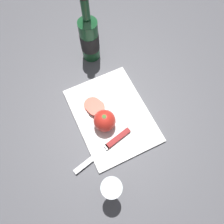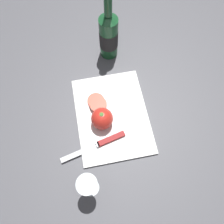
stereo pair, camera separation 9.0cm
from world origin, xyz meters
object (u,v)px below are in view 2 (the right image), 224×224
whole_tomato (102,119)px  knife (106,141)px  wine_bottle (109,35)px  wine_glass (88,185)px  tomato_slice_stack_near (97,102)px

whole_tomato → knife: whole_tomato is taller
wine_bottle → whole_tomato: size_ratio=3.72×
wine_bottle → wine_glass: wine_bottle is taller
wine_glass → whole_tomato: size_ratio=1.81×
knife → whole_tomato: bearing=-104.1°
whole_tomato → knife: bearing=178.8°
wine_bottle → whole_tomato: (-0.36, 0.09, -0.06)m
wine_bottle → knife: size_ratio=1.24×
whole_tomato → tomato_slice_stack_near: whole_tomato is taller
knife → wine_bottle: bearing=-115.2°
knife → tomato_slice_stack_near: bearing=-100.9°
wine_glass → knife: (0.16, -0.09, -0.10)m
wine_bottle → wine_glass: size_ratio=2.06×
wine_bottle → wine_glass: (-0.60, 0.18, -0.00)m
wine_bottle → tomato_slice_stack_near: (-0.27, 0.10, -0.09)m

